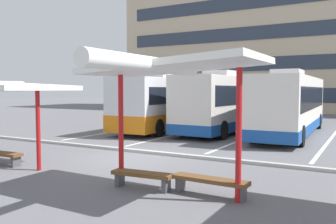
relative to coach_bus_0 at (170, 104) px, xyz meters
name	(u,v)px	position (x,y,z in m)	size (l,w,h in m)	color
ground_plane	(133,159)	(3.79, -9.70, -1.68)	(160.00, 160.00, 0.00)	slate
terminal_building	(302,25)	(3.82, 27.96, 9.16)	(44.76, 14.06, 24.42)	#C6B293
coach_bus_0	(170,104)	(0.00, 0.00, 0.00)	(3.14, 11.16, 3.66)	silver
coach_bus_1	(230,103)	(3.87, 0.94, 0.09)	(3.08, 11.37, 3.73)	silver
coach_bus_2	(291,105)	(7.64, 0.63, 0.05)	(2.76, 11.89, 3.67)	silver
lane_stripe_0	(138,128)	(-2.23, -0.47, -1.68)	(0.16, 14.00, 0.01)	white
lane_stripe_1	(191,131)	(1.78, -0.47, -1.68)	(0.16, 14.00, 0.01)	white
lane_stripe_2	(254,135)	(5.80, -0.47, -1.68)	(0.16, 14.00, 0.01)	white
lane_stripe_3	(330,140)	(9.82, -0.47, -1.68)	(0.16, 14.00, 0.01)	white
bench_1	(3,156)	(0.54, -12.86, -1.35)	(1.54, 0.47, 0.45)	brown
waiting_shelter_2	(170,69)	(7.28, -13.13, 1.44)	(4.35, 4.64, 3.42)	red
bench_2	(142,176)	(6.38, -12.99, -1.34)	(1.72, 0.57, 0.45)	brown
bench_3	(210,182)	(8.18, -12.70, -1.34)	(1.98, 0.49, 0.45)	brown
platform_kerb	(150,152)	(3.79, -8.48, -1.62)	(44.00, 0.24, 0.12)	#ADADA8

